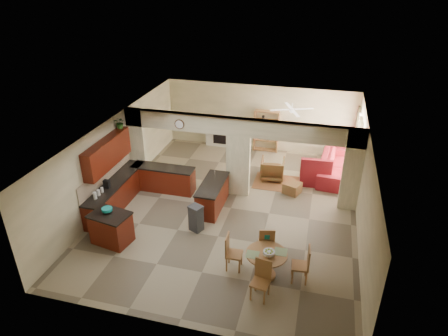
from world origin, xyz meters
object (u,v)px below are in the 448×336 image
(kitchen_island, at_px, (111,228))
(armchair, at_px, (272,169))
(sofa, at_px, (336,165))
(dining_table, at_px, (266,261))

(kitchen_island, height_order, armchair, kitchen_island)
(kitchen_island, relative_size, armchair, 1.40)
(sofa, xyz_separation_m, armchair, (-2.29, -0.85, -0.02))
(kitchen_island, xyz_separation_m, sofa, (6.20, 5.85, -0.06))
(armchair, bearing_deg, dining_table, 92.25)
(dining_table, bearing_deg, kitchen_island, 176.40)
(kitchen_island, height_order, sofa, kitchen_island)
(kitchen_island, relative_size, dining_table, 1.15)
(dining_table, height_order, armchair, armchair)
(dining_table, xyz_separation_m, sofa, (1.67, 6.13, -0.07))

